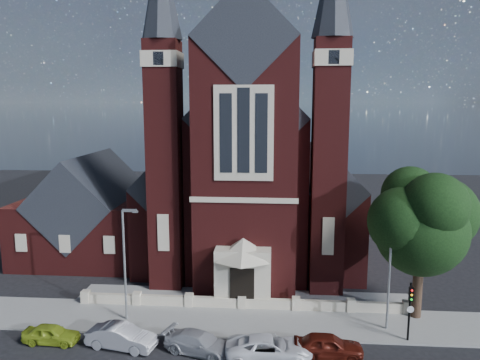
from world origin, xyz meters
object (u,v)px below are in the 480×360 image
object	(u,v)px
street_tree	(424,225)
traffic_signal	(410,304)
car_lime_van	(51,334)
car_silver_a	(121,337)
car_silver_b	(200,343)
car_dark_red	(328,346)
parish_hall	(91,216)
car_white_suv	(269,349)
street_lamp_left	(126,258)
church	(253,170)
street_lamp_right	(391,265)

from	to	relation	value
street_tree	traffic_signal	xyz separation A→B (m)	(-1.60, -3.28, -4.38)
car_lime_van	car_silver_a	distance (m)	4.68
street_tree	car_silver_a	xyz separation A→B (m)	(-19.74, -5.36, -6.23)
car_silver_b	car_dark_red	xyz separation A→B (m)	(7.84, 0.19, 0.06)
parish_hall	car_lime_van	bearing A→B (deg)	-76.50
parish_hall	street_tree	bearing A→B (deg)	-23.26
traffic_signal	car_silver_a	world-z (taller)	traffic_signal
car_white_suv	car_dark_red	world-z (taller)	car_white_suv
street_lamp_left	car_silver_a	size ratio (longest dim) A/B	1.83
church	car_lime_van	size ratio (longest dim) A/B	9.75
car_dark_red	car_lime_van	bearing A→B (deg)	90.24
street_lamp_right	car_white_suv	world-z (taller)	street_lamp_right
church	parish_hall	world-z (taller)	church
street_tree	street_lamp_right	size ratio (longest dim) A/B	1.32
street_lamp_left	car_silver_a	world-z (taller)	street_lamp_left
church	car_silver_a	distance (m)	24.85
street_lamp_left	street_lamp_right	world-z (taller)	same
parish_hall	street_lamp_left	size ratio (longest dim) A/B	1.51
street_tree	parish_hall	bearing A→B (deg)	156.74
car_silver_a	car_white_suv	distance (m)	9.28
traffic_signal	car_dark_red	world-z (taller)	traffic_signal
church	car_lime_van	distance (m)	26.40
church	street_lamp_right	distance (m)	21.76
church	car_lime_van	bearing A→B (deg)	-117.86
traffic_signal	car_white_suv	xyz separation A→B (m)	(-8.89, -2.77, -1.86)
car_lime_van	car_white_suv	size ratio (longest dim) A/B	0.69
car_dark_red	church	bearing A→B (deg)	15.26
car_silver_a	car_silver_b	xyz separation A→B (m)	(4.99, -0.23, -0.07)
street_tree	traffic_signal	size ratio (longest dim) A/B	2.67
car_lime_van	car_silver_b	world-z (taller)	car_silver_b
parish_hall	street_lamp_left	world-z (taller)	parish_hall
street_lamp_left	street_lamp_right	xyz separation A→B (m)	(18.00, 0.00, 0.00)
street_lamp_left	car_silver_b	bearing A→B (deg)	-34.06
parish_hall	car_silver_b	distance (m)	22.87
parish_hall	car_silver_a	world-z (taller)	parish_hall
parish_hall	street_tree	world-z (taller)	street_tree
car_silver_b	parish_hall	bearing A→B (deg)	55.82
car_silver_a	street_lamp_left	bearing A→B (deg)	22.75
street_lamp_left	car_lime_van	bearing A→B (deg)	-138.82
traffic_signal	car_lime_van	distance (m)	22.98
street_lamp_right	traffic_signal	world-z (taller)	street_lamp_right
church	car_white_suv	world-z (taller)	church
traffic_signal	car_silver_a	xyz separation A→B (m)	(-18.14, -2.08, -1.85)
church	parish_hall	xyz separation A→B (m)	(-16.00, -4.94, -4.17)
church	car_white_suv	distance (m)	24.55
parish_hall	car_silver_a	bearing A→B (deg)	-63.36
street_lamp_right	traffic_signal	size ratio (longest dim) A/B	2.02
car_silver_b	street_lamp_left	bearing A→B (deg)	74.02
car_lime_van	car_dark_red	bearing A→B (deg)	-89.08
street_tree	traffic_signal	bearing A→B (deg)	-115.95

